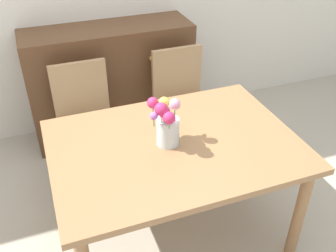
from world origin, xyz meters
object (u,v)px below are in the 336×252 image
at_px(dresser, 112,82).
at_px(flower_vase, 166,122).
at_px(chair_right, 181,96).
at_px(dining_table, 174,155).
at_px(chair_left, 85,114).

height_order(dresser, flower_vase, flower_vase).
height_order(chair_right, flower_vase, flower_vase).
distance_m(chair_right, flower_vase, 1.02).
relative_size(dresser, flower_vase, 4.87).
distance_m(dining_table, dresser, 1.34).
relative_size(dining_table, chair_right, 1.60).
bearing_deg(chair_right, dresser, -44.96).
distance_m(dresser, flower_vase, 1.37).
bearing_deg(chair_left, flower_vase, 112.51).
bearing_deg(chair_left, dresser, -123.75).
relative_size(chair_left, dresser, 0.64).
relative_size(chair_right, dresser, 0.64).
xyz_separation_m(dining_table, chair_right, (0.39, 0.86, -0.13)).
bearing_deg(flower_vase, chair_left, 112.51).
bearing_deg(chair_right, flower_vase, 62.27).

